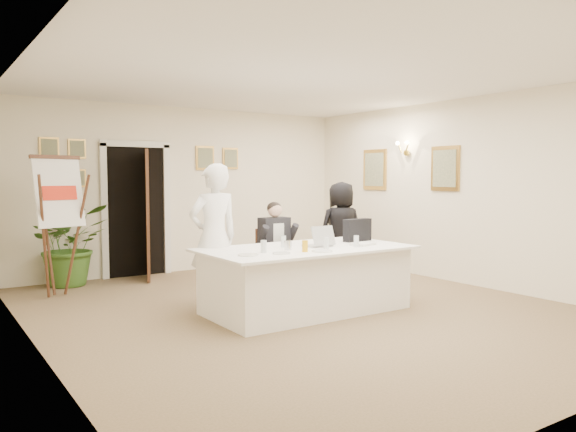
# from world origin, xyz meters

# --- Properties ---
(floor) EXTENTS (7.00, 7.00, 0.00)m
(floor) POSITION_xyz_m (0.00, 0.00, 0.00)
(floor) COLOR brown
(floor) RESTS_ON ground
(ceiling) EXTENTS (6.00, 7.00, 0.02)m
(ceiling) POSITION_xyz_m (0.00, 0.00, 2.80)
(ceiling) COLOR white
(ceiling) RESTS_ON wall_back
(wall_back) EXTENTS (6.00, 0.10, 2.80)m
(wall_back) POSITION_xyz_m (0.00, 3.50, 1.40)
(wall_back) COLOR white
(wall_back) RESTS_ON floor
(wall_left) EXTENTS (0.10, 7.00, 2.80)m
(wall_left) POSITION_xyz_m (-3.00, 0.00, 1.40)
(wall_left) COLOR white
(wall_left) RESTS_ON floor
(wall_right) EXTENTS (0.10, 7.00, 2.80)m
(wall_right) POSITION_xyz_m (3.00, 0.00, 1.40)
(wall_right) COLOR white
(wall_right) RESTS_ON floor
(doorway) EXTENTS (1.14, 0.86, 2.20)m
(doorway) POSITION_xyz_m (-0.88, 3.32, 1.04)
(doorway) COLOR black
(doorway) RESTS_ON floor
(pictures_back_wall) EXTENTS (3.40, 0.06, 0.80)m
(pictures_back_wall) POSITION_xyz_m (-0.80, 3.47, 1.85)
(pictures_back_wall) COLOR gold
(pictures_back_wall) RESTS_ON wall_back
(pictures_right_wall) EXTENTS (0.06, 2.20, 0.80)m
(pictures_right_wall) POSITION_xyz_m (2.97, 1.20, 1.75)
(pictures_right_wall) COLOR gold
(pictures_right_wall) RESTS_ON wall_right
(wall_sconce) EXTENTS (0.20, 0.30, 0.24)m
(wall_sconce) POSITION_xyz_m (2.90, 1.20, 2.10)
(wall_sconce) COLOR #AF9538
(wall_sconce) RESTS_ON wall_right
(conference_table) EXTENTS (2.52, 1.35, 0.78)m
(conference_table) POSITION_xyz_m (-0.02, -0.06, 0.39)
(conference_table) COLOR white
(conference_table) RESTS_ON floor
(seated_man) EXTENTS (0.68, 0.71, 1.30)m
(seated_man) POSITION_xyz_m (0.19, 0.92, 0.65)
(seated_man) COLOR black
(seated_man) RESTS_ON floor
(flip_chart) EXTENTS (0.67, 0.49, 1.86)m
(flip_chart) POSITION_xyz_m (-2.35, 2.42, 0.86)
(flip_chart) COLOR #402314
(flip_chart) RESTS_ON floor
(standing_man) EXTENTS (0.67, 0.45, 1.78)m
(standing_man) POSITION_xyz_m (-0.91, 0.60, 0.89)
(standing_man) COLOR white
(standing_man) RESTS_ON floor
(standing_woman) EXTENTS (0.85, 0.66, 1.54)m
(standing_woman) POSITION_xyz_m (1.80, 1.49, 0.77)
(standing_woman) COLOR black
(standing_woman) RESTS_ON floor
(potted_palm) EXTENTS (1.13, 0.99, 1.22)m
(potted_palm) POSITION_xyz_m (-2.00, 3.20, 0.61)
(potted_palm) COLOR #376120
(potted_palm) RESTS_ON floor
(laptop) EXTENTS (0.33, 0.36, 0.28)m
(laptop) POSITION_xyz_m (0.17, -0.05, 0.91)
(laptop) COLOR #B7BABC
(laptop) RESTS_ON conference_table
(laptop_bag) EXTENTS (0.43, 0.15, 0.29)m
(laptop_bag) POSITION_xyz_m (0.92, 0.08, 0.92)
(laptop_bag) COLOR black
(laptop_bag) RESTS_ON conference_table
(paper_stack) EXTENTS (0.33, 0.27, 0.03)m
(paper_stack) POSITION_xyz_m (0.69, -0.29, 0.79)
(paper_stack) COLOR white
(paper_stack) RESTS_ON conference_table
(plate_left) EXTENTS (0.24, 0.24, 0.01)m
(plate_left) POSITION_xyz_m (-0.95, -0.30, 0.78)
(plate_left) COLOR white
(plate_left) RESTS_ON conference_table
(plate_mid) EXTENTS (0.23, 0.23, 0.01)m
(plate_mid) POSITION_xyz_m (-0.58, -0.39, 0.78)
(plate_mid) COLOR white
(plate_mid) RESTS_ON conference_table
(plate_near) EXTENTS (0.25, 0.25, 0.01)m
(plate_near) POSITION_xyz_m (-0.10, -0.49, 0.78)
(plate_near) COLOR white
(plate_near) RESTS_ON conference_table
(glass_a) EXTENTS (0.07, 0.07, 0.14)m
(glass_a) POSITION_xyz_m (-0.69, -0.19, 0.84)
(glass_a) COLOR silver
(glass_a) RESTS_ON conference_table
(glass_b) EXTENTS (0.07, 0.07, 0.14)m
(glass_b) POSITION_xyz_m (0.08, -0.34, 0.84)
(glass_b) COLOR silver
(glass_b) RESTS_ON conference_table
(glass_c) EXTENTS (0.07, 0.07, 0.14)m
(glass_c) POSITION_xyz_m (0.51, -0.37, 0.84)
(glass_c) COLOR silver
(glass_c) RESTS_ON conference_table
(glass_d) EXTENTS (0.07, 0.07, 0.14)m
(glass_d) POSITION_xyz_m (-0.23, 0.10, 0.84)
(glass_d) COLOR silver
(glass_d) RESTS_ON conference_table
(oj_glass) EXTENTS (0.07, 0.07, 0.13)m
(oj_glass) POSITION_xyz_m (-0.27, -0.39, 0.84)
(oj_glass) COLOR #EBAD13
(oj_glass) RESTS_ON conference_table
(steel_jug) EXTENTS (0.08, 0.08, 0.11)m
(steel_jug) POSITION_xyz_m (-0.34, -0.16, 0.83)
(steel_jug) COLOR silver
(steel_jug) RESTS_ON conference_table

